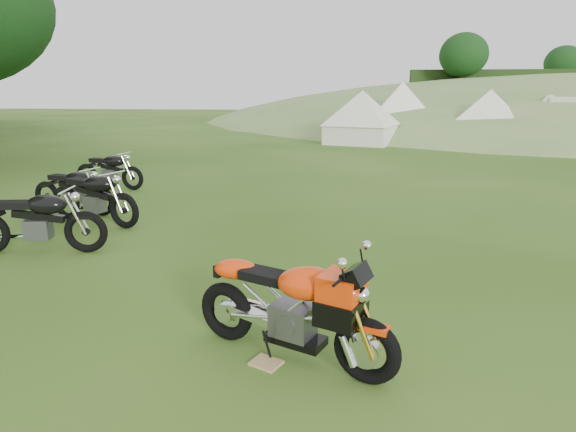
% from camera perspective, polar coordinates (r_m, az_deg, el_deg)
% --- Properties ---
extents(ground, '(120.00, 120.00, 0.00)m').
position_cam_1_polar(ground, '(6.16, 1.34, -9.60)').
color(ground, '#23470F').
rests_on(ground, ground).
extents(sport_motorcycle, '(2.10, 1.29, 1.24)m').
position_cam_1_polar(sport_motorcycle, '(4.60, 0.36, -9.90)').
color(sport_motorcycle, red).
rests_on(sport_motorcycle, ground).
extents(plywood_board, '(0.35, 0.32, 0.02)m').
position_cam_1_polar(plywood_board, '(4.80, -2.60, -16.99)').
color(plywood_board, tan).
rests_on(plywood_board, ground).
extents(vintage_moto_a, '(2.18, 0.85, 1.12)m').
position_cam_1_polar(vintage_moto_a, '(8.55, -27.75, -0.39)').
color(vintage_moto_a, black).
rests_on(vintage_moto_a, ground).
extents(vintage_moto_b, '(2.19, 1.16, 1.13)m').
position_cam_1_polar(vintage_moto_b, '(10.02, -22.10, 2.25)').
color(vintage_moto_b, black).
rests_on(vintage_moto_b, ground).
extents(vintage_moto_c, '(2.04, 0.88, 1.05)m').
position_cam_1_polar(vintage_moto_c, '(11.09, -24.18, 2.94)').
color(vintage_moto_c, black).
rests_on(vintage_moto_c, ground).
extents(vintage_moto_d, '(2.02, 0.79, 1.03)m').
position_cam_1_polar(vintage_moto_d, '(13.57, -20.47, 5.21)').
color(vintage_moto_d, black).
rests_on(vintage_moto_d, ground).
extents(tent_left, '(3.75, 3.75, 2.57)m').
position_cam_1_polar(tent_left, '(24.10, 8.74, 11.54)').
color(tent_left, silver).
rests_on(tent_left, ground).
extents(tent_mid, '(3.44, 3.44, 2.85)m').
position_cam_1_polar(tent_mid, '(28.95, 13.31, 12.09)').
color(tent_mid, white).
rests_on(tent_mid, ground).
extents(tent_right, '(3.90, 3.90, 2.61)m').
position_cam_1_polar(tent_right, '(26.42, 22.71, 10.90)').
color(tent_right, white).
rests_on(tent_right, ground).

